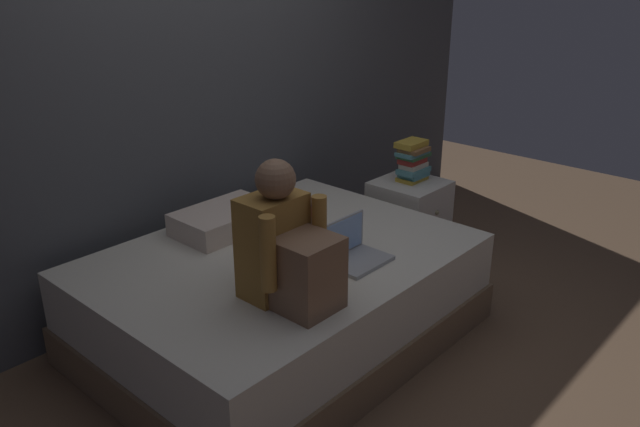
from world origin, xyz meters
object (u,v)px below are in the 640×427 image
(clothes_pile, at_px, (294,208))
(pillow, at_px, (225,219))
(bed, at_px, (282,297))
(book_stack, at_px, (413,161))
(laptop, at_px, (353,251))
(nightstand, at_px, (408,221))
(person_sitting, at_px, (287,249))

(clothes_pile, bearing_deg, pillow, 160.62)
(bed, xyz_separation_m, book_stack, (1.33, 0.08, 0.46))
(pillow, bearing_deg, laptop, -77.19)
(nightstand, relative_size, person_sitting, 0.88)
(book_stack, height_order, clothes_pile, book_stack)
(bed, height_order, nightstand, nightstand)
(bed, distance_m, pillow, 0.56)
(bed, height_order, clothes_pile, clothes_pile)
(laptop, xyz_separation_m, clothes_pile, (0.24, 0.65, -0.00))
(nightstand, xyz_separation_m, laptop, (-1.12, -0.41, 0.30))
(nightstand, xyz_separation_m, book_stack, (0.03, 0.01, 0.43))
(book_stack, relative_size, clothes_pile, 0.93)
(pillow, relative_size, book_stack, 2.02)
(bed, distance_m, book_stack, 1.41)
(laptop, bearing_deg, pillow, 102.81)
(nightstand, distance_m, book_stack, 0.43)
(nightstand, bearing_deg, bed, -177.08)
(book_stack, xyz_separation_m, clothes_pile, (-0.92, 0.23, -0.14))
(bed, distance_m, nightstand, 1.30)
(person_sitting, height_order, laptop, person_sitting)
(book_stack, bearing_deg, clothes_pile, 166.12)
(book_stack, bearing_deg, laptop, -159.87)
(bed, height_order, pillow, pillow)
(bed, relative_size, laptop, 6.25)
(clothes_pile, bearing_deg, book_stack, -13.88)
(bed, xyz_separation_m, laptop, (0.18, -0.35, 0.32))
(book_stack, bearing_deg, bed, -176.69)
(laptop, bearing_deg, nightstand, 20.18)
(bed, xyz_separation_m, person_sitting, (-0.32, -0.37, 0.52))
(book_stack, distance_m, clothes_pile, 0.95)
(laptop, xyz_separation_m, book_stack, (1.15, 0.42, 0.13))
(book_stack, bearing_deg, nightstand, -161.46)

